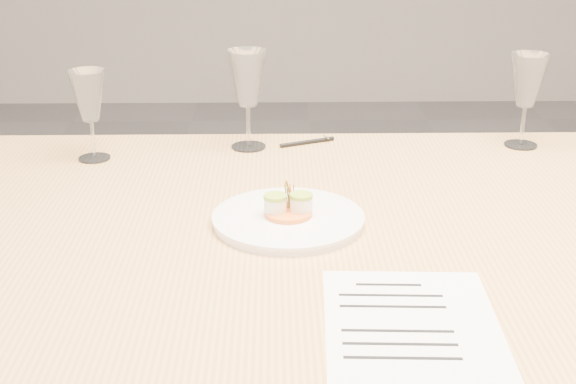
{
  "coord_description": "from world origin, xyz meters",
  "views": [
    {
      "loc": [
        -0.2,
        -1.23,
        1.3
      ],
      "look_at": [
        -0.18,
        0.02,
        0.8
      ],
      "focal_mm": 50.0,
      "sensor_mm": 36.0,
      "label": 1
    }
  ],
  "objects_px": {
    "recipe_sheet": "(411,323)",
    "wine_glass_3": "(528,82)",
    "dining_table": "(391,259)",
    "wine_glass_2": "(247,80)",
    "ballpoint_pen": "(307,142)",
    "wine_glass_1": "(89,98)",
    "dinner_plate": "(288,218)"
  },
  "relations": [
    {
      "from": "recipe_sheet",
      "to": "wine_glass_3",
      "type": "bearing_deg",
      "value": 66.46
    },
    {
      "from": "dining_table",
      "to": "wine_glass_2",
      "type": "relative_size",
      "value": 11.39
    },
    {
      "from": "ballpoint_pen",
      "to": "wine_glass_1",
      "type": "xyz_separation_m",
      "value": [
        -0.44,
        -0.09,
        0.13
      ]
    },
    {
      "from": "ballpoint_pen",
      "to": "wine_glass_1",
      "type": "distance_m",
      "value": 0.47
    },
    {
      "from": "dinner_plate",
      "to": "recipe_sheet",
      "type": "xyz_separation_m",
      "value": [
        0.16,
        -0.32,
        -0.01
      ]
    },
    {
      "from": "ballpoint_pen",
      "to": "wine_glass_2",
      "type": "distance_m",
      "value": 0.19
    },
    {
      "from": "wine_glass_2",
      "to": "wine_glass_3",
      "type": "distance_m",
      "value": 0.59
    },
    {
      "from": "wine_glass_3",
      "to": "ballpoint_pen",
      "type": "bearing_deg",
      "value": 177.4
    },
    {
      "from": "ballpoint_pen",
      "to": "wine_glass_3",
      "type": "relative_size",
      "value": 0.6
    },
    {
      "from": "dinner_plate",
      "to": "wine_glass_2",
      "type": "height_order",
      "value": "wine_glass_2"
    },
    {
      "from": "wine_glass_1",
      "to": "ballpoint_pen",
      "type": "bearing_deg",
      "value": 11.5
    },
    {
      "from": "dining_table",
      "to": "wine_glass_3",
      "type": "xyz_separation_m",
      "value": [
        0.33,
        0.41,
        0.21
      ]
    },
    {
      "from": "dinner_plate",
      "to": "dining_table",
      "type": "bearing_deg",
      "value": 0.26
    },
    {
      "from": "wine_glass_2",
      "to": "wine_glass_3",
      "type": "height_order",
      "value": "wine_glass_2"
    },
    {
      "from": "dinner_plate",
      "to": "wine_glass_1",
      "type": "bearing_deg",
      "value": 139.51
    },
    {
      "from": "dining_table",
      "to": "wine_glass_2",
      "type": "bearing_deg",
      "value": 122.26
    },
    {
      "from": "wine_glass_1",
      "to": "wine_glass_2",
      "type": "xyz_separation_m",
      "value": [
        0.32,
        0.07,
        0.02
      ]
    },
    {
      "from": "dinner_plate",
      "to": "wine_glass_1",
      "type": "height_order",
      "value": "wine_glass_1"
    },
    {
      "from": "dining_table",
      "to": "wine_glass_3",
      "type": "distance_m",
      "value": 0.56
    },
    {
      "from": "dining_table",
      "to": "recipe_sheet",
      "type": "height_order",
      "value": "recipe_sheet"
    },
    {
      "from": "dinner_plate",
      "to": "ballpoint_pen",
      "type": "distance_m",
      "value": 0.43
    },
    {
      "from": "recipe_sheet",
      "to": "dining_table",
      "type": "bearing_deg",
      "value": 88.5
    },
    {
      "from": "recipe_sheet",
      "to": "ballpoint_pen",
      "type": "height_order",
      "value": "ballpoint_pen"
    },
    {
      "from": "recipe_sheet",
      "to": "wine_glass_2",
      "type": "xyz_separation_m",
      "value": [
        -0.23,
        0.73,
        0.15
      ]
    },
    {
      "from": "ballpoint_pen",
      "to": "wine_glass_3",
      "type": "height_order",
      "value": "wine_glass_3"
    },
    {
      "from": "ballpoint_pen",
      "to": "wine_glass_2",
      "type": "xyz_separation_m",
      "value": [
        -0.13,
        -0.02,
        0.14
      ]
    },
    {
      "from": "wine_glass_2",
      "to": "recipe_sheet",
      "type": "bearing_deg",
      "value": -72.28
    },
    {
      "from": "recipe_sheet",
      "to": "wine_glass_1",
      "type": "bearing_deg",
      "value": 132.17
    },
    {
      "from": "recipe_sheet",
      "to": "ballpoint_pen",
      "type": "distance_m",
      "value": 0.76
    },
    {
      "from": "wine_glass_3",
      "to": "wine_glass_1",
      "type": "bearing_deg",
      "value": -175.62
    },
    {
      "from": "dining_table",
      "to": "wine_glass_3",
      "type": "bearing_deg",
      "value": 50.56
    },
    {
      "from": "dinner_plate",
      "to": "wine_glass_1",
      "type": "relative_size",
      "value": 1.38
    }
  ]
}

